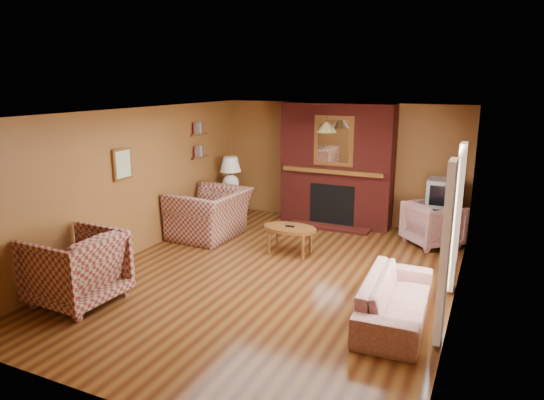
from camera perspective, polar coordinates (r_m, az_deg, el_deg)
The scene contains 20 objects.
floor at distance 7.29m, azimuth 0.15°, elevation -8.90°, with size 6.50×6.50×0.00m, color #401E0D.
ceiling at distance 6.73m, azimuth 0.16°, elevation 10.29°, with size 6.50×6.50×0.00m, color silver.
wall_back at distance 9.90m, azimuth 8.07°, elevation 4.33°, with size 6.50×6.50×0.00m, color brown.
wall_front at distance 4.32m, azimuth -18.43°, elevation -8.95°, with size 6.50×6.50×0.00m, color brown.
wall_left at distance 8.25m, azimuth -15.83°, elevation 2.02°, with size 6.50×6.50×0.00m, color brown.
wall_right at distance 6.32m, azimuth 21.22°, elevation -1.95°, with size 6.50×6.50×0.00m, color brown.
fireplace at distance 9.65m, azimuth 7.61°, elevation 3.99°, with size 2.20×0.82×2.40m.
window_right at distance 6.15m, azimuth 20.58°, elevation -3.04°, with size 0.10×1.85×2.00m.
bookshelf at distance 9.64m, azimuth -8.40°, elevation 6.86°, with size 0.09×0.55×0.71m.
botanical_print at distance 7.94m, azimuth -17.22°, elevation 4.05°, with size 0.05×0.40×0.50m.
pendant_light at distance 8.90m, azimuth 6.44°, elevation 8.51°, with size 0.36×0.36×0.48m.
plaid_loveseat at distance 8.99m, azimuth -7.37°, elevation -1.61°, with size 1.35×1.18×0.87m, color maroon.
plaid_armchair at distance 6.80m, azimuth -22.07°, elevation -7.40°, with size 1.01×1.04×0.95m, color maroon.
floral_sofa at distance 6.13m, azimuth 14.33°, elevation -11.20°, with size 1.84×0.72×0.54m, color tan.
floral_armchair at distance 8.93m, azimuth 18.44°, elevation -2.70°, with size 0.82×0.84×0.76m, color tan.
coffee_table at distance 8.05m, azimuth 2.12°, elevation -3.56°, with size 0.91×0.56×0.48m.
side_table at distance 10.18m, azimuth -4.82°, elevation -0.52°, with size 0.44×0.44×0.59m, color brown.
table_lamp at distance 10.03m, azimuth -4.90°, elevation 3.31°, with size 0.43×0.43×0.71m.
tv_stand at distance 9.28m, azimuth 19.25°, elevation -2.59°, with size 0.58×0.52×0.63m, color black.
crt_tv at distance 9.14m, azimuth 19.53°, elevation 0.78°, with size 0.54×0.54×0.50m.
Camera 1 is at (2.81, -6.10, 2.83)m, focal length 32.00 mm.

